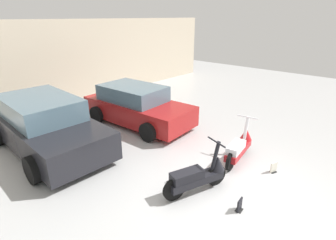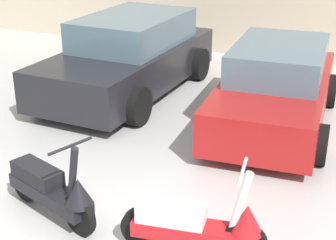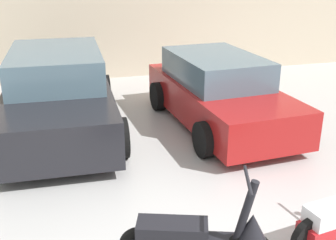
{
  "view_description": "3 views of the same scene",
  "coord_description": "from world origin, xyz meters",
  "px_view_note": "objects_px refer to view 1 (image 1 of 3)",
  "views": [
    {
      "loc": [
        -4.29,
        -2.32,
        3.54
      ],
      "look_at": [
        0.43,
        1.94,
        0.99
      ],
      "focal_mm": 28.0,
      "sensor_mm": 36.0,
      "label": 1
    },
    {
      "loc": [
        2.92,
        -3.85,
        3.43
      ],
      "look_at": [
        0.41,
        1.93,
        0.77
      ],
      "focal_mm": 55.0,
      "sensor_mm": 36.0,
      "label": 2
    },
    {
      "loc": [
        -1.61,
        -2.93,
        3.02
      ],
      "look_at": [
        -0.07,
        2.65,
        0.79
      ],
      "focal_mm": 45.0,
      "sensor_mm": 36.0,
      "label": 3
    }
  ],
  "objects_px": {
    "scooter_front_right": "(240,146)",
    "placard_near_right_scooter": "(274,168)",
    "car_rear_center": "(137,106)",
    "placard_near_left_scooter": "(240,206)",
    "scooter_front_left": "(199,175)",
    "car_rear_left": "(46,125)"
  },
  "relations": [
    {
      "from": "scooter_front_right",
      "to": "placard_near_right_scooter",
      "type": "height_order",
      "value": "scooter_front_right"
    },
    {
      "from": "car_rear_center",
      "to": "placard_near_left_scooter",
      "type": "height_order",
      "value": "car_rear_center"
    },
    {
      "from": "scooter_front_left",
      "to": "placard_near_left_scooter",
      "type": "bearing_deg",
      "value": -69.27
    },
    {
      "from": "car_rear_center",
      "to": "placard_near_right_scooter",
      "type": "height_order",
      "value": "car_rear_center"
    },
    {
      "from": "scooter_front_right",
      "to": "car_rear_left",
      "type": "height_order",
      "value": "car_rear_left"
    },
    {
      "from": "scooter_front_left",
      "to": "car_rear_center",
      "type": "xyz_separation_m",
      "value": [
        1.71,
        3.86,
        0.25
      ]
    },
    {
      "from": "placard_near_left_scooter",
      "to": "placard_near_right_scooter",
      "type": "relative_size",
      "value": 1.0
    },
    {
      "from": "placard_near_left_scooter",
      "to": "scooter_front_right",
      "type": "bearing_deg",
      "value": 28.46
    },
    {
      "from": "scooter_front_left",
      "to": "car_rear_center",
      "type": "bearing_deg",
      "value": 85.19
    },
    {
      "from": "scooter_front_right",
      "to": "placard_near_right_scooter",
      "type": "bearing_deg",
      "value": -98.0
    },
    {
      "from": "placard_near_right_scooter",
      "to": "car_rear_left",
      "type": "bearing_deg",
      "value": 120.14
    },
    {
      "from": "scooter_front_left",
      "to": "placard_near_right_scooter",
      "type": "distance_m",
      "value": 2.05
    },
    {
      "from": "scooter_front_left",
      "to": "placard_near_right_scooter",
      "type": "relative_size",
      "value": 5.79
    },
    {
      "from": "scooter_front_left",
      "to": "scooter_front_right",
      "type": "relative_size",
      "value": 0.97
    },
    {
      "from": "car_rear_center",
      "to": "placard_near_left_scooter",
      "type": "bearing_deg",
      "value": -23.13
    },
    {
      "from": "placard_near_left_scooter",
      "to": "placard_near_right_scooter",
      "type": "xyz_separation_m",
      "value": [
        1.78,
        0.03,
        0.0
      ]
    },
    {
      "from": "scooter_front_right",
      "to": "car_rear_left",
      "type": "xyz_separation_m",
      "value": [
        -3.04,
        4.33,
        0.32
      ]
    },
    {
      "from": "car_rear_left",
      "to": "car_rear_center",
      "type": "bearing_deg",
      "value": 83.09
    },
    {
      "from": "scooter_front_right",
      "to": "car_rear_center",
      "type": "height_order",
      "value": "car_rear_center"
    },
    {
      "from": "placard_near_left_scooter",
      "to": "placard_near_right_scooter",
      "type": "distance_m",
      "value": 1.78
    },
    {
      "from": "car_rear_center",
      "to": "placard_near_right_scooter",
      "type": "xyz_separation_m",
      "value": [
        0.1,
        -4.79,
        -0.52
      ]
    },
    {
      "from": "scooter_front_left",
      "to": "car_rear_left",
      "type": "relative_size",
      "value": 0.34
    }
  ]
}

